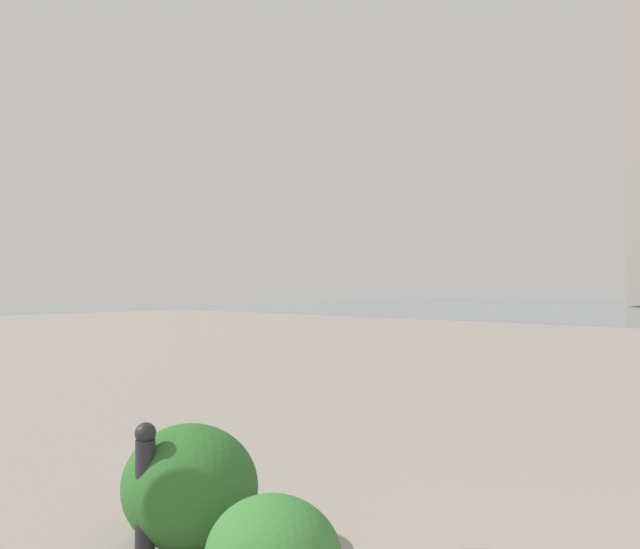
# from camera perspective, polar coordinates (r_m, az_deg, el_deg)

# --- Properties ---
(bollard_near) EXTENTS (0.13, 0.13, 0.87)m
(bollard_near) POSITION_cam_1_polar(r_m,az_deg,el_deg) (4.18, -15.64, -18.43)
(bollard_near) COLOR #232328
(bollard_near) RESTS_ON ground
(shrub_round) EXTENTS (0.94, 0.84, 0.80)m
(shrub_round) POSITION_cam_1_polar(r_m,az_deg,el_deg) (4.38, -11.78, -18.34)
(shrub_round) COLOR #2D6628
(shrub_round) RESTS_ON ground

